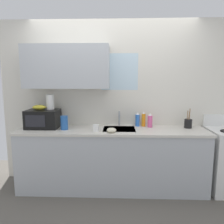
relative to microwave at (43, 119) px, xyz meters
The scene contains 13 objects.
kitchen_wall_assembly 0.97m from the microwave, 16.26° to the left, with size 3.48×0.42×2.50m.
counter_unit 1.18m from the microwave, ahead, with size 2.71×0.63×0.90m.
sink_faucet 1.14m from the microwave, ahead, with size 0.03×0.03×0.23m, color #B2B5BA.
microwave is the anchor object (origin of this frame).
banana_bunch 0.18m from the microwave, behind, with size 0.20×0.11×0.07m, color gold.
paper_towel_roll 0.27m from the microwave, 27.17° to the left, with size 0.11×0.11×0.22m, color white.
dish_soap_bottle_blue 1.41m from the microwave, ahead, with size 0.07×0.07×0.22m.
dish_soap_bottle_orange 1.50m from the microwave, ahead, with size 0.06×0.06×0.23m.
dish_soap_bottle_pink 1.59m from the microwave, ahead, with size 0.07×0.07×0.21m.
cereal_canister 0.36m from the microwave, 16.13° to the right, with size 0.10×0.10×0.20m, color #2659A5.
mug_white 0.83m from the microwave, 13.18° to the right, with size 0.08×0.08×0.10m, color white.
utensil_crock 2.14m from the microwave, ahead, with size 0.11×0.11×0.29m.
small_bowl 1.06m from the microwave, 13.63° to the right, with size 0.13×0.13×0.07m, color beige.
Camera 1 is at (0.11, -2.99, 1.61)m, focal length 34.09 mm.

